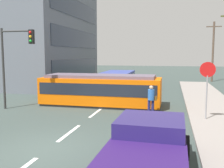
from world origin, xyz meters
TOP-DOWN VIEW (x-y plane):
  - ground_plane at (0.00, 10.00)m, footprint 120.00×120.00m
  - sidewalk_curb_right at (6.80, 6.00)m, footprint 3.20×36.00m
  - lane_stripe_1 at (0.00, 2.00)m, footprint 0.16×2.40m
  - lane_stripe_2 at (0.00, 6.00)m, footprint 0.16×2.40m
  - lane_stripe_3 at (0.00, 14.23)m, footprint 0.16×2.40m
  - lane_stripe_4 at (0.00, 20.23)m, footprint 0.16×2.40m
  - corner_building at (-14.69, 19.09)m, footprint 17.45×15.30m
  - streetcar_tram at (-0.32, 8.23)m, footprint 7.90×2.57m
  - city_bus at (-0.57, 14.59)m, footprint 2.64×6.02m
  - pedestrian_crossing at (3.17, 6.18)m, footprint 0.51×0.36m
  - pickup_truck_parked at (3.69, -1.24)m, footprint 2.37×5.05m
  - parked_sedan_mid at (-5.09, 12.19)m, footprint 2.00×4.50m
  - stop_sign at (5.99, 5.37)m, footprint 0.76×0.07m
  - traffic_light_mast at (-5.05, 5.83)m, footprint 2.21×0.33m
  - utility_pole_far at (9.18, 26.08)m, footprint 1.80×0.24m

SIDE VIEW (x-z plane):
  - ground_plane at x=0.00m, z-range 0.00..0.00m
  - lane_stripe_1 at x=0.00m, z-range 0.00..0.01m
  - lane_stripe_2 at x=0.00m, z-range 0.00..0.01m
  - lane_stripe_3 at x=0.00m, z-range 0.00..0.01m
  - lane_stripe_4 at x=0.00m, z-range 0.00..0.01m
  - sidewalk_curb_right at x=6.80m, z-range 0.00..0.14m
  - parked_sedan_mid at x=-5.09m, z-range 0.03..1.22m
  - pickup_truck_parked at x=3.69m, z-range 0.02..1.57m
  - pedestrian_crossing at x=3.17m, z-range 0.11..1.78m
  - city_bus at x=-0.57m, z-range 0.14..1.96m
  - streetcar_tram at x=-0.32m, z-range 0.04..2.09m
  - stop_sign at x=5.99m, z-range 0.75..3.63m
  - traffic_light_mast at x=-5.05m, z-range 0.96..5.94m
  - utility_pole_far at x=9.18m, z-range 0.18..7.58m
  - corner_building at x=-14.69m, z-range 0.00..12.80m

